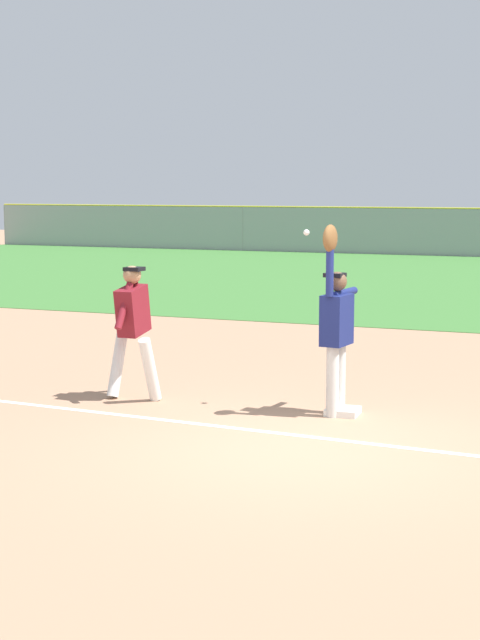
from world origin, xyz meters
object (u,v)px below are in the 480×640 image
(first_base, at_px, (343,411))
(baseball, at_px, (306,232))
(parked_car_silver, at_px, (382,234))
(runner, at_px, (133,323))
(fielder, at_px, (336,323))

(first_base, xyz_separation_m, baseball, (-0.51, 0.11, 2.12))
(baseball, height_order, parked_car_silver, baseball)
(first_base, xyz_separation_m, runner, (-2.72, -0.17, 0.96))
(first_base, relative_size, parked_car_silver, 0.08)
(runner, xyz_separation_m, parked_car_silver, (-3.74, 29.73, -0.32))
(first_base, relative_size, baseball, 5.14)
(runner, height_order, parked_car_silver, runner)
(first_base, bearing_deg, fielder, -136.68)
(fielder, bearing_deg, first_base, -129.10)
(baseball, bearing_deg, fielder, -23.37)
(first_base, xyz_separation_m, fielder, (-0.08, -0.07, 1.08))
(first_base, height_order, fielder, fielder)
(fielder, relative_size, runner, 1.33)
(first_base, xyz_separation_m, parked_car_silver, (-6.46, 29.56, 0.63))
(runner, height_order, baseball, baseball)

